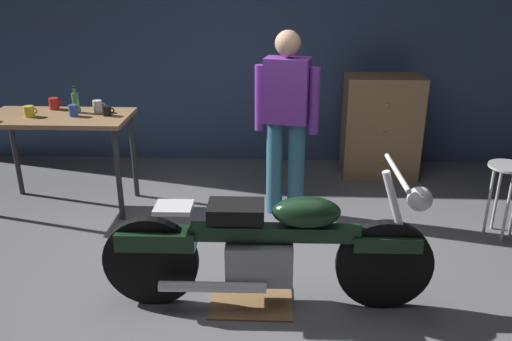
{
  "coord_description": "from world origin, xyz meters",
  "views": [
    {
      "loc": [
        0.21,
        -3.16,
        2.16
      ],
      "look_at": [
        0.05,
        0.7,
        0.65
      ],
      "focal_mm": 36.74,
      "sensor_mm": 36.0,
      "label": 1
    }
  ],
  "objects_px": {
    "mug_red_diner": "(54,104)",
    "mug_yellow_tall": "(29,111)",
    "mug_black_matte": "(107,111)",
    "bottle": "(76,102)",
    "wooden_dresser": "(381,127)",
    "person_standing": "(286,117)",
    "mug_white_ceramic": "(98,106)",
    "shop_stool": "(506,181)",
    "mug_blue_enamel": "(74,110)",
    "motorcycle": "(270,246)"
  },
  "relations": [
    {
      "from": "mug_red_diner",
      "to": "mug_yellow_tall",
      "type": "xyz_separation_m",
      "value": [
        -0.12,
        -0.27,
        -0.0
      ]
    },
    {
      "from": "mug_black_matte",
      "to": "bottle",
      "type": "xyz_separation_m",
      "value": [
        -0.32,
        0.1,
        0.05
      ]
    },
    {
      "from": "wooden_dresser",
      "to": "bottle",
      "type": "relative_size",
      "value": 4.56
    },
    {
      "from": "wooden_dresser",
      "to": "bottle",
      "type": "xyz_separation_m",
      "value": [
        -2.97,
        -0.84,
        0.45
      ]
    },
    {
      "from": "person_standing",
      "to": "mug_yellow_tall",
      "type": "xyz_separation_m",
      "value": [
        -2.3,
        0.0,
        0.02
      ]
    },
    {
      "from": "person_standing",
      "to": "mug_white_ceramic",
      "type": "bearing_deg",
      "value": 6.22
    },
    {
      "from": "mug_white_ceramic",
      "to": "bottle",
      "type": "height_order",
      "value": "bottle"
    },
    {
      "from": "mug_yellow_tall",
      "to": "bottle",
      "type": "relative_size",
      "value": 0.51
    },
    {
      "from": "person_standing",
      "to": "mug_red_diner",
      "type": "distance_m",
      "value": 2.2
    },
    {
      "from": "mug_black_matte",
      "to": "person_standing",
      "type": "bearing_deg",
      "value": -2.42
    },
    {
      "from": "mug_black_matte",
      "to": "shop_stool",
      "type": "bearing_deg",
      "value": -7.2
    },
    {
      "from": "shop_stool",
      "to": "mug_blue_enamel",
      "type": "bearing_deg",
      "value": 173.85
    },
    {
      "from": "mug_blue_enamel",
      "to": "mug_white_ceramic",
      "type": "bearing_deg",
      "value": 41.21
    },
    {
      "from": "mug_black_matte",
      "to": "mug_blue_enamel",
      "type": "xyz_separation_m",
      "value": [
        -0.29,
        -0.03,
        0.01
      ]
    },
    {
      "from": "shop_stool",
      "to": "mug_black_matte",
      "type": "bearing_deg",
      "value": 172.8
    },
    {
      "from": "person_standing",
      "to": "mug_black_matte",
      "type": "height_order",
      "value": "person_standing"
    },
    {
      "from": "wooden_dresser",
      "to": "bottle",
      "type": "distance_m",
      "value": 3.11
    },
    {
      "from": "mug_white_ceramic",
      "to": "mug_black_matte",
      "type": "height_order",
      "value": "mug_white_ceramic"
    },
    {
      "from": "mug_blue_enamel",
      "to": "mug_red_diner",
      "type": "bearing_deg",
      "value": 139.04
    },
    {
      "from": "shop_stool",
      "to": "person_standing",
      "type": "bearing_deg",
      "value": 168.64
    },
    {
      "from": "person_standing",
      "to": "shop_stool",
      "type": "xyz_separation_m",
      "value": [
        1.82,
        -0.37,
        -0.43
      ]
    },
    {
      "from": "mug_yellow_tall",
      "to": "shop_stool",
      "type": "bearing_deg",
      "value": -5.13
    },
    {
      "from": "bottle",
      "to": "mug_yellow_tall",
      "type": "bearing_deg",
      "value": -156.43
    },
    {
      "from": "person_standing",
      "to": "mug_yellow_tall",
      "type": "distance_m",
      "value": 2.3
    },
    {
      "from": "shop_stool",
      "to": "mug_white_ceramic",
      "type": "distance_m",
      "value": 3.63
    },
    {
      "from": "wooden_dresser",
      "to": "mug_red_diner",
      "type": "bearing_deg",
      "value": -167.24
    },
    {
      "from": "motorcycle",
      "to": "mug_white_ceramic",
      "type": "xyz_separation_m",
      "value": [
        -1.62,
        1.63,
        0.51
      ]
    },
    {
      "from": "person_standing",
      "to": "bottle",
      "type": "relative_size",
      "value": 6.93
    },
    {
      "from": "motorcycle",
      "to": "bottle",
      "type": "xyz_separation_m",
      "value": [
        -1.81,
        1.61,
        0.55
      ]
    },
    {
      "from": "person_standing",
      "to": "bottle",
      "type": "bearing_deg",
      "value": 7.44
    },
    {
      "from": "mug_black_matte",
      "to": "bottle",
      "type": "height_order",
      "value": "bottle"
    },
    {
      "from": "shop_stool",
      "to": "mug_blue_enamel",
      "type": "height_order",
      "value": "mug_blue_enamel"
    },
    {
      "from": "mug_yellow_tall",
      "to": "mug_blue_enamel",
      "type": "xyz_separation_m",
      "value": [
        0.39,
        0.03,
        0.0
      ]
    },
    {
      "from": "shop_stool",
      "to": "motorcycle",
      "type": "bearing_deg",
      "value": -150.93
    },
    {
      "from": "person_standing",
      "to": "wooden_dresser",
      "type": "relative_size",
      "value": 1.52
    },
    {
      "from": "wooden_dresser",
      "to": "mug_white_ceramic",
      "type": "distance_m",
      "value": 2.92
    },
    {
      "from": "person_standing",
      "to": "mug_yellow_tall",
      "type": "bearing_deg",
      "value": 12.23
    },
    {
      "from": "mug_white_ceramic",
      "to": "mug_black_matte",
      "type": "distance_m",
      "value": 0.17
    },
    {
      "from": "bottle",
      "to": "shop_stool",
      "type": "bearing_deg",
      "value": -8.06
    },
    {
      "from": "wooden_dresser",
      "to": "mug_black_matte",
      "type": "distance_m",
      "value": 2.84
    },
    {
      "from": "person_standing",
      "to": "wooden_dresser",
      "type": "bearing_deg",
      "value": -123.63
    },
    {
      "from": "shop_stool",
      "to": "bottle",
      "type": "height_order",
      "value": "bottle"
    },
    {
      "from": "wooden_dresser",
      "to": "bottle",
      "type": "height_order",
      "value": "bottle"
    },
    {
      "from": "person_standing",
      "to": "mug_red_diner",
      "type": "xyz_separation_m",
      "value": [
        -2.18,
        0.27,
        0.03
      ]
    },
    {
      "from": "mug_black_matte",
      "to": "bottle",
      "type": "bearing_deg",
      "value": 162.95
    },
    {
      "from": "shop_stool",
      "to": "wooden_dresser",
      "type": "height_order",
      "value": "wooden_dresser"
    },
    {
      "from": "motorcycle",
      "to": "mug_white_ceramic",
      "type": "bearing_deg",
      "value": 134.05
    },
    {
      "from": "person_standing",
      "to": "shop_stool",
      "type": "bearing_deg",
      "value": -179.03
    },
    {
      "from": "mug_blue_enamel",
      "to": "mug_yellow_tall",
      "type": "bearing_deg",
      "value": -175.37
    },
    {
      "from": "mug_yellow_tall",
      "to": "wooden_dresser",
      "type": "bearing_deg",
      "value": 16.65
    }
  ]
}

